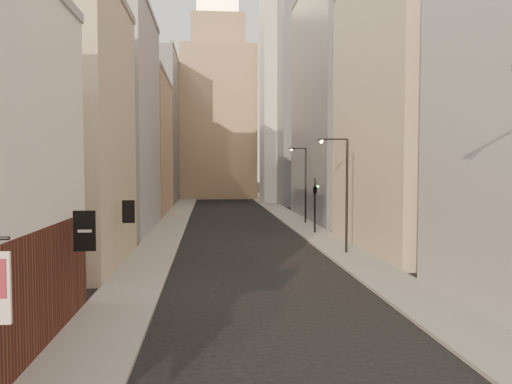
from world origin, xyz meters
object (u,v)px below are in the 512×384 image
object	(u,v)px
white_tower	(286,90)
traffic_light_right	(315,191)
streetlamp_mid	(344,189)
streetlamp_far	(304,181)

from	to	relation	value
white_tower	traffic_light_right	distance (m)	42.52
white_tower	streetlamp_mid	world-z (taller)	white_tower
white_tower	traffic_light_right	world-z (taller)	white_tower
streetlamp_mid	streetlamp_far	size ratio (longest dim) A/B	1.00
streetlamp_mid	traffic_light_right	world-z (taller)	streetlamp_mid
traffic_light_right	streetlamp_mid	bearing A→B (deg)	66.64
white_tower	streetlamp_mid	distance (m)	52.07
white_tower	streetlamp_far	world-z (taller)	white_tower
streetlamp_mid	traffic_light_right	distance (m)	10.29
streetlamp_mid	traffic_light_right	xyz separation A→B (m)	(0.24, 10.26, -0.66)
traffic_light_right	white_tower	bearing A→B (deg)	-117.05
white_tower	streetlamp_mid	xyz separation A→B (m)	(-3.72, -49.98, -14.13)
streetlamp_far	traffic_light_right	bearing A→B (deg)	-114.73
white_tower	streetlamp_far	bearing A→B (deg)	-95.39
streetlamp_mid	traffic_light_right	size ratio (longest dim) A/B	1.57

